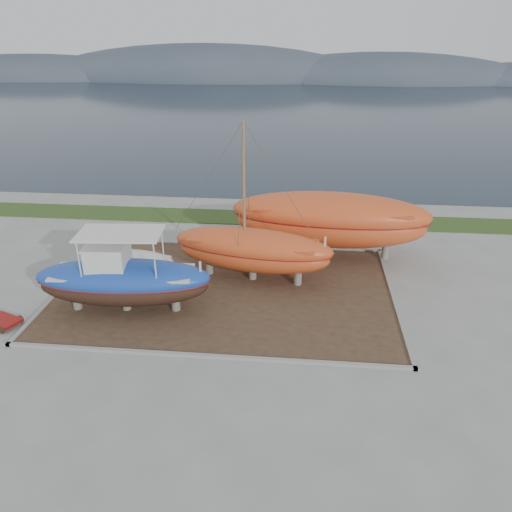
# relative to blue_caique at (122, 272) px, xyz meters

# --- Properties ---
(ground) EXTENTS (140.00, 140.00, 0.00)m
(ground) POSITION_rel_blue_caique_xyz_m (4.75, -1.52, -2.18)
(ground) COLOR gray
(ground) RESTS_ON ground
(dirt_patch) EXTENTS (18.00, 12.00, 0.06)m
(dirt_patch) POSITION_rel_blue_caique_xyz_m (4.75, 2.48, -2.15)
(dirt_patch) COLOR #422D1E
(dirt_patch) RESTS_ON ground
(curb_frame) EXTENTS (18.60, 12.60, 0.15)m
(curb_frame) POSITION_rel_blue_caique_xyz_m (4.75, 2.48, -2.11)
(curb_frame) COLOR gray
(curb_frame) RESTS_ON ground
(grass_strip) EXTENTS (44.00, 3.00, 0.08)m
(grass_strip) POSITION_rel_blue_caique_xyz_m (4.75, 13.98, -2.14)
(grass_strip) COLOR #284219
(grass_strip) RESTS_ON ground
(sea) EXTENTS (260.00, 100.00, 0.04)m
(sea) POSITION_rel_blue_caique_xyz_m (4.75, 68.48, -2.18)
(sea) COLOR #182330
(sea) RESTS_ON ground
(mountain_ridge) EXTENTS (200.00, 36.00, 20.00)m
(mountain_ridge) POSITION_rel_blue_caique_xyz_m (4.75, 123.48, -2.18)
(mountain_ridge) COLOR #333D49
(mountain_ridge) RESTS_ON ground
(blue_caique) EXTENTS (9.00, 3.38, 4.25)m
(blue_caique) POSITION_rel_blue_caique_xyz_m (0.00, 0.00, 0.00)
(blue_caique) COLOR #1B44AC
(blue_caique) RESTS_ON dirt_patch
(white_dinghy) EXTENTS (4.09, 2.42, 1.15)m
(white_dinghy) POSITION_rel_blue_caique_xyz_m (-0.34, 4.37, -1.55)
(white_dinghy) COLOR silver
(white_dinghy) RESTS_ON dirt_patch
(orange_sailboat) EXTENTS (9.46, 4.17, 8.89)m
(orange_sailboat) POSITION_rel_blue_caique_xyz_m (6.09, 4.01, 2.32)
(orange_sailboat) COLOR #C9491E
(orange_sailboat) RESTS_ON dirt_patch
(orange_bare_hull) EXTENTS (12.37, 4.44, 3.99)m
(orange_bare_hull) POSITION_rel_blue_caique_xyz_m (10.51, 7.65, -0.13)
(orange_bare_hull) COLOR #C9491E
(orange_bare_hull) RESTS_ON dirt_patch
(red_trailer) EXTENTS (2.68, 2.00, 0.34)m
(red_trailer) POSITION_rel_blue_caique_xyz_m (-5.49, -2.00, -2.01)
(red_trailer) COLOR maroon
(red_trailer) RESTS_ON ground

